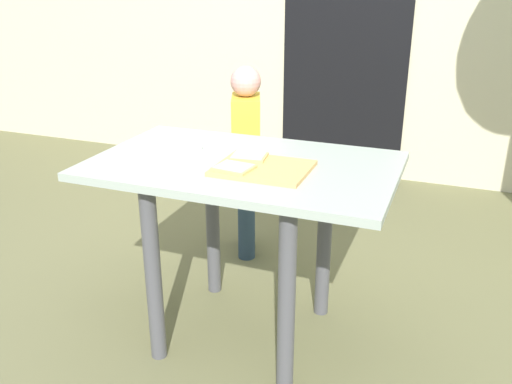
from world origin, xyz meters
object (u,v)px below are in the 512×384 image
at_px(dining_table, 244,195).
at_px(pizza_slice_far_left, 249,156).
at_px(pizza_slice_near_left, 234,167).
at_px(child_left, 246,153).
at_px(cutting_board, 263,168).
at_px(plate_white_left, 179,148).

distance_m(dining_table, pizza_slice_far_left, 0.16).
bearing_deg(pizza_slice_near_left, pizza_slice_far_left, 89.25).
relative_size(pizza_slice_far_left, pizza_slice_near_left, 1.00).
xyz_separation_m(dining_table, pizza_slice_far_left, (0.02, 0.01, 0.16)).
relative_size(pizza_slice_near_left, child_left, 0.14).
bearing_deg(dining_table, pizza_slice_near_left, -82.58).
xyz_separation_m(cutting_board, pizza_slice_far_left, (-0.08, 0.07, 0.01)).
distance_m(pizza_slice_far_left, plate_white_left, 0.33).
xyz_separation_m(pizza_slice_far_left, plate_white_left, (-0.32, 0.05, -0.02)).
bearing_deg(cutting_board, pizza_slice_far_left, 139.56).
bearing_deg(plate_white_left, pizza_slice_far_left, -8.75).
relative_size(pizza_slice_far_left, plate_white_left, 0.75).
height_order(dining_table, child_left, child_left).
bearing_deg(cutting_board, plate_white_left, 163.50).
height_order(pizza_slice_far_left, child_left, child_left).
bearing_deg(pizza_slice_near_left, dining_table, 97.42).
bearing_deg(pizza_slice_far_left, pizza_slice_near_left, -90.75).
distance_m(cutting_board, child_left, 0.86).
bearing_deg(plate_white_left, child_left, 86.61).
xyz_separation_m(pizza_slice_far_left, child_left, (-0.29, 0.68, -0.22)).
relative_size(dining_table, child_left, 1.13).
distance_m(dining_table, plate_white_left, 0.34).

